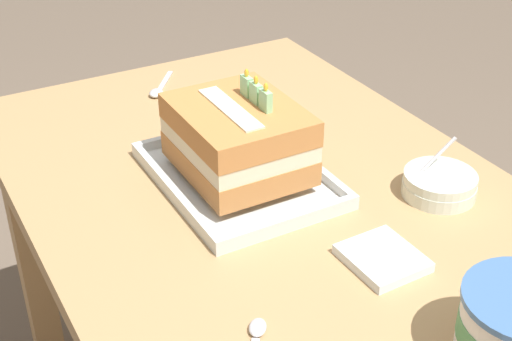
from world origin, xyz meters
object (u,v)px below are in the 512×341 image
Objects in this scene: foil_tray at (239,177)px; serving_spoon_near_tray at (256,338)px; bowl_stack at (439,184)px; serving_spoon_by_bowls at (158,91)px; birthday_cake at (238,138)px; napkin_pile at (383,258)px.

foil_tray is 0.36m from serving_spoon_near_tray.
bowl_stack reaches higher than serving_spoon_near_tray.
serving_spoon_by_bowls reaches higher than serving_spoon_near_tray.
birthday_cake reaches higher than foil_tray.
bowl_stack is 1.06× the size of serving_spoon_near_tray.
birthday_cake is 0.30m from napkin_pile.
serving_spoon_near_tray is 0.92× the size of serving_spoon_by_bowls.
bowl_stack is (0.19, 0.25, 0.01)m from foil_tray.
birthday_cake is 0.32m from bowl_stack.
serving_spoon_near_tray is 1.02× the size of napkin_pile.
foil_tray reaches higher than serving_spoon_near_tray.
foil_tray is 2.79× the size of bowl_stack.
serving_spoon_by_bowls is at bearing -174.82° from napkin_pile.
serving_spoon_by_bowls is (-0.70, 0.16, 0.00)m from serving_spoon_near_tray.
serving_spoon_near_tray is at bearing -70.83° from bowl_stack.
napkin_pile is at bearing -62.51° from bowl_stack.
foil_tray is 2.72× the size of serving_spoon_by_bowls.
birthday_cake is at bearing 155.25° from serving_spoon_near_tray.
bowl_stack is at bearing 109.17° from serving_spoon_near_tray.
birthday_cake is at bearing -2.08° from serving_spoon_by_bowls.
foil_tray is 1.51× the size of birthday_cake.
foil_tray reaches higher than napkin_pile.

